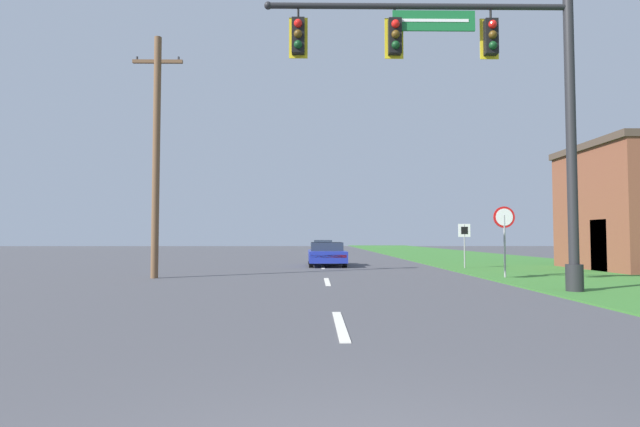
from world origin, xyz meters
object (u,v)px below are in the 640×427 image
at_px(signal_mast, 490,93).
at_px(stop_sign, 504,226).
at_px(route_sign_post, 464,236).
at_px(car_ahead, 327,254).
at_px(utility_pole_near, 156,152).
at_px(far_car, 323,247).

bearing_deg(signal_mast, stop_sign, 65.61).
bearing_deg(route_sign_post, stop_sign, -92.35).
height_order(stop_sign, route_sign_post, stop_sign).
bearing_deg(car_ahead, route_sign_post, -21.25).
bearing_deg(utility_pole_near, far_car, 76.63).
bearing_deg(car_ahead, utility_pole_near, -129.68).
bearing_deg(signal_mast, utility_pole_near, 155.14).
bearing_deg(far_car, car_ahead, -90.49).
xyz_separation_m(far_car, route_sign_post, (6.15, -22.12, 0.92)).
height_order(far_car, route_sign_post, route_sign_post).
xyz_separation_m(signal_mast, car_ahead, (-4.05, 12.40, -4.69)).
bearing_deg(signal_mast, route_sign_post, 77.15).
relative_size(signal_mast, far_car, 1.85).
bearing_deg(route_sign_post, signal_mast, -102.85).
height_order(far_car, utility_pole_near, utility_pole_near).
xyz_separation_m(car_ahead, utility_pole_near, (-6.31, -7.60, 3.91)).
bearing_deg(route_sign_post, far_car, 105.53).
relative_size(car_ahead, utility_pole_near, 0.49).
distance_m(far_car, stop_sign, 28.21).
bearing_deg(utility_pole_near, signal_mast, -24.86).
distance_m(car_ahead, stop_sign, 10.05).
xyz_separation_m(signal_mast, utility_pole_near, (-10.36, 4.80, -0.78)).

